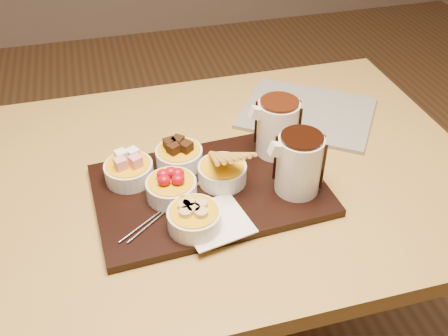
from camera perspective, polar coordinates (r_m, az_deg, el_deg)
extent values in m
cube|color=#A9863F|center=(1.10, -2.33, -1.23)|extent=(1.20, 0.80, 0.04)
cylinder|color=#A9863F|center=(1.63, -23.94, -7.04)|extent=(0.06, 0.06, 0.71)
cylinder|color=#A9863F|center=(1.74, 12.89, -0.74)|extent=(0.06, 0.06, 0.71)
cube|color=black|center=(1.02, -1.62, -2.50)|extent=(0.48, 0.32, 0.02)
cube|color=white|center=(0.94, -1.02, -6.09)|extent=(0.14, 0.14, 0.00)
cylinder|color=silver|center=(1.04, -10.79, -0.43)|extent=(0.10, 0.10, 0.04)
cylinder|color=silver|center=(1.07, -5.13, 1.23)|extent=(0.10, 0.10, 0.04)
cylinder|color=silver|center=(0.99, -6.02, -2.41)|extent=(0.10, 0.10, 0.04)
cylinder|color=silver|center=(1.02, -0.20, -0.62)|extent=(0.10, 0.10, 0.04)
cylinder|color=silver|center=(0.92, -3.41, -5.86)|extent=(0.10, 0.10, 0.04)
cylinder|color=silver|center=(0.98, 8.56, 0.40)|extent=(0.09, 0.09, 0.12)
cylinder|color=silver|center=(1.08, 6.14, 4.56)|extent=(0.09, 0.09, 0.12)
cube|color=beige|center=(1.28, 9.50, 6.24)|extent=(0.40, 0.39, 0.01)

